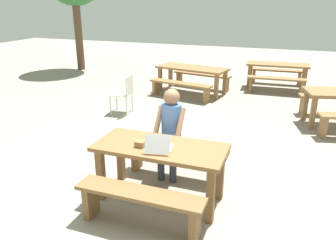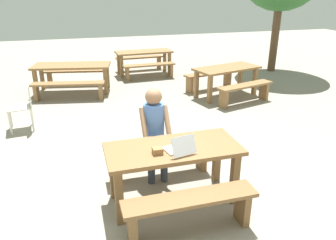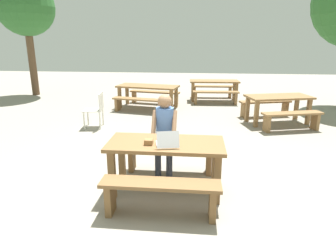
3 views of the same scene
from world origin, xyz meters
name	(u,v)px [view 1 (image 1 of 3)]	position (x,y,z in m)	size (l,w,h in m)	color
ground_plane	(161,198)	(0.00, 0.00, 0.00)	(30.00, 30.00, 0.00)	gray
picnic_table_front	(160,155)	(0.00, 0.00, 0.62)	(1.61, 0.73, 0.74)	brown
bench_near	(140,202)	(0.00, -0.63, 0.34)	(1.47, 0.30, 0.46)	brown
bench_far	(177,155)	(0.00, 0.63, 0.34)	(1.47, 0.30, 0.46)	brown
laptop	(159,146)	(0.04, -0.14, 0.80)	(0.35, 0.37, 0.23)	silver
small_pouch	(140,144)	(-0.22, -0.11, 0.78)	(0.11, 0.11, 0.07)	olive
person_seated	(171,127)	(-0.08, 0.59, 0.76)	(0.39, 0.40, 1.30)	#333847
plastic_chair	(124,93)	(-2.03, 2.95, 0.47)	(0.49, 0.49, 0.86)	silver
bench_mid_north	(333,101)	(2.35, 4.42, 0.33)	(1.48, 0.66, 0.45)	olive
picnic_table_rear	(277,68)	(1.03, 6.46, 0.60)	(1.72, 0.75, 0.72)	olive
bench_rear_south	(276,82)	(1.06, 5.86, 0.32)	(1.53, 0.37, 0.44)	olive
bench_rear_north	(277,73)	(1.00, 7.06, 0.32)	(1.53, 0.37, 0.44)	olive
picnic_table_distant	(192,71)	(-1.11, 5.16, 0.61)	(2.01, 1.11, 0.71)	olive
bench_distant_south	(180,86)	(-1.24, 4.52, 0.32)	(1.73, 0.62, 0.42)	olive
bench_distant_north	(202,77)	(-0.99, 5.79, 0.32)	(1.73, 0.62, 0.42)	olive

